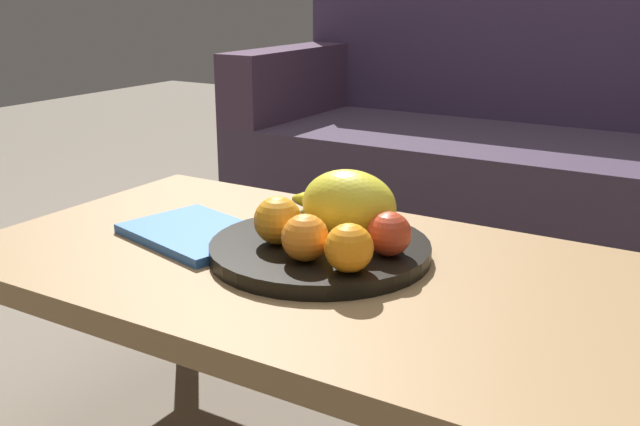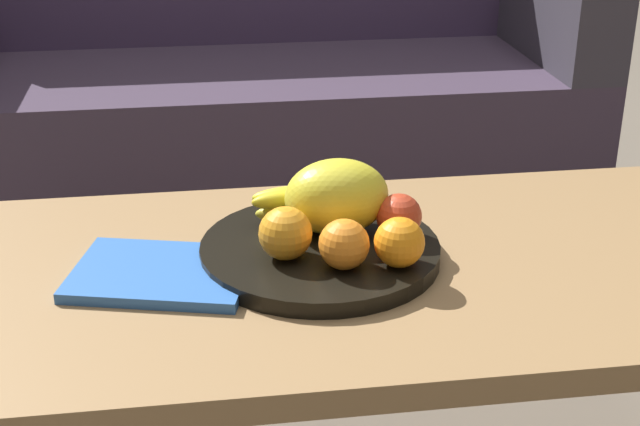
{
  "view_description": "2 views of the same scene",
  "coord_description": "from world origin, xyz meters",
  "px_view_note": "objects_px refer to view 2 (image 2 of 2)",
  "views": [
    {
      "loc": [
        0.53,
        -0.94,
        0.82
      ],
      "look_at": [
        -0.05,
        0.02,
        0.47
      ],
      "focal_mm": 41.5,
      "sensor_mm": 36.0,
      "label": 1
    },
    {
      "loc": [
        -0.22,
        -1.18,
        1.01
      ],
      "look_at": [
        -0.05,
        0.02,
        0.47
      ],
      "focal_mm": 50.88,
      "sensor_mm": 36.0,
      "label": 2
    }
  ],
  "objects_px": {
    "melon_large_front": "(337,197)",
    "orange_front": "(285,233)",
    "banana_bunch": "(304,206)",
    "orange_left": "(344,244)",
    "coffee_table": "(355,287)",
    "couch": "(261,92)",
    "magazine": "(162,273)",
    "orange_right": "(399,242)",
    "fruit_bowl": "(320,251)",
    "apple_front": "(399,216)"
  },
  "relations": [
    {
      "from": "orange_left",
      "to": "orange_right",
      "type": "height_order",
      "value": "same"
    },
    {
      "from": "coffee_table",
      "to": "couch",
      "type": "xyz_separation_m",
      "value": [
        -0.04,
        1.2,
        -0.05
      ]
    },
    {
      "from": "coffee_table",
      "to": "couch",
      "type": "height_order",
      "value": "couch"
    },
    {
      "from": "fruit_bowl",
      "to": "orange_left",
      "type": "distance_m",
      "value": 0.1
    },
    {
      "from": "orange_left",
      "to": "magazine",
      "type": "height_order",
      "value": "orange_left"
    },
    {
      "from": "banana_bunch",
      "to": "apple_front",
      "type": "bearing_deg",
      "value": -26.8
    },
    {
      "from": "fruit_bowl",
      "to": "orange_front",
      "type": "distance_m",
      "value": 0.08
    },
    {
      "from": "orange_front",
      "to": "magazine",
      "type": "height_order",
      "value": "orange_front"
    },
    {
      "from": "orange_left",
      "to": "orange_right",
      "type": "bearing_deg",
      "value": -3.55
    },
    {
      "from": "melon_large_front",
      "to": "orange_front",
      "type": "distance_m",
      "value": 0.12
    },
    {
      "from": "coffee_table",
      "to": "apple_front",
      "type": "xyz_separation_m",
      "value": [
        0.07,
        0.03,
        0.1
      ]
    },
    {
      "from": "orange_right",
      "to": "coffee_table",
      "type": "bearing_deg",
      "value": 128.59
    },
    {
      "from": "orange_front",
      "to": "banana_bunch",
      "type": "xyz_separation_m",
      "value": [
        0.04,
        0.11,
        -0.01
      ]
    },
    {
      "from": "couch",
      "to": "orange_left",
      "type": "distance_m",
      "value": 1.27
    },
    {
      "from": "apple_front",
      "to": "orange_right",
      "type": "bearing_deg",
      "value": -102.4
    },
    {
      "from": "magazine",
      "to": "apple_front",
      "type": "bearing_deg",
      "value": 20.1
    },
    {
      "from": "coffee_table",
      "to": "orange_front",
      "type": "relative_size",
      "value": 15.89
    },
    {
      "from": "couch",
      "to": "magazine",
      "type": "relative_size",
      "value": 6.8
    },
    {
      "from": "orange_front",
      "to": "coffee_table",
      "type": "bearing_deg",
      "value": 9.15
    },
    {
      "from": "banana_bunch",
      "to": "orange_left",
      "type": "bearing_deg",
      "value": -76.5
    },
    {
      "from": "apple_front",
      "to": "couch",
      "type": "bearing_deg",
      "value": 95.54
    },
    {
      "from": "couch",
      "to": "fruit_bowl",
      "type": "bearing_deg",
      "value": -90.3
    },
    {
      "from": "couch",
      "to": "orange_front",
      "type": "xyz_separation_m",
      "value": [
        -0.06,
        -1.22,
        0.15
      ]
    },
    {
      "from": "coffee_table",
      "to": "melon_large_front",
      "type": "height_order",
      "value": "melon_large_front"
    },
    {
      "from": "couch",
      "to": "melon_large_front",
      "type": "bearing_deg",
      "value": -88.76
    },
    {
      "from": "couch",
      "to": "coffee_table",
      "type": "bearing_deg",
      "value": -87.92
    },
    {
      "from": "orange_front",
      "to": "orange_left",
      "type": "xyz_separation_m",
      "value": [
        0.08,
        -0.04,
        -0.0
      ]
    },
    {
      "from": "couch",
      "to": "orange_right",
      "type": "xyz_separation_m",
      "value": [
        0.09,
        -1.27,
        0.15
      ]
    },
    {
      "from": "orange_front",
      "to": "orange_right",
      "type": "bearing_deg",
      "value": -16.57
    },
    {
      "from": "fruit_bowl",
      "to": "melon_large_front",
      "type": "height_order",
      "value": "melon_large_front"
    },
    {
      "from": "couch",
      "to": "melon_large_front",
      "type": "height_order",
      "value": "couch"
    },
    {
      "from": "orange_front",
      "to": "orange_left",
      "type": "relative_size",
      "value": 1.07
    },
    {
      "from": "fruit_bowl",
      "to": "magazine",
      "type": "bearing_deg",
      "value": -172.77
    },
    {
      "from": "melon_large_front",
      "to": "orange_front",
      "type": "relative_size",
      "value": 2.05
    },
    {
      "from": "coffee_table",
      "to": "orange_left",
      "type": "height_order",
      "value": "orange_left"
    },
    {
      "from": "coffee_table",
      "to": "fruit_bowl",
      "type": "distance_m",
      "value": 0.08
    },
    {
      "from": "fruit_bowl",
      "to": "apple_front",
      "type": "distance_m",
      "value": 0.13
    },
    {
      "from": "orange_front",
      "to": "orange_right",
      "type": "xyz_separation_m",
      "value": [
        0.16,
        -0.05,
        -0.0
      ]
    },
    {
      "from": "orange_front",
      "to": "orange_right",
      "type": "relative_size",
      "value": 1.08
    },
    {
      "from": "melon_large_front",
      "to": "orange_right",
      "type": "bearing_deg",
      "value": -60.65
    },
    {
      "from": "orange_right",
      "to": "apple_front",
      "type": "bearing_deg",
      "value": 77.6
    },
    {
      "from": "melon_large_front",
      "to": "orange_front",
      "type": "xyz_separation_m",
      "value": [
        -0.09,
        -0.08,
        -0.02
      ]
    },
    {
      "from": "coffee_table",
      "to": "orange_front",
      "type": "bearing_deg",
      "value": -170.85
    },
    {
      "from": "apple_front",
      "to": "coffee_table",
      "type": "bearing_deg",
      "value": -159.05
    },
    {
      "from": "magazine",
      "to": "couch",
      "type": "bearing_deg",
      "value": 93.21
    },
    {
      "from": "banana_bunch",
      "to": "melon_large_front",
      "type": "bearing_deg",
      "value": -37.51
    },
    {
      "from": "apple_front",
      "to": "banana_bunch",
      "type": "xyz_separation_m",
      "value": [
        -0.13,
        0.07,
        -0.0
      ]
    },
    {
      "from": "melon_large_front",
      "to": "apple_front",
      "type": "relative_size",
      "value": 2.3
    },
    {
      "from": "orange_right",
      "to": "banana_bunch",
      "type": "height_order",
      "value": "orange_right"
    },
    {
      "from": "couch",
      "to": "apple_front",
      "type": "height_order",
      "value": "couch"
    }
  ]
}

